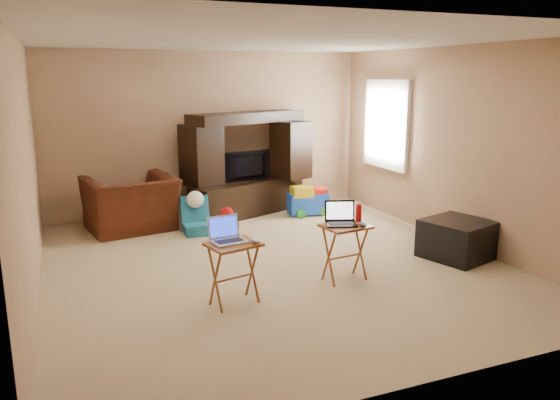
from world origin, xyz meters
name	(u,v)px	position (x,y,z in m)	size (l,w,h in m)	color
floor	(273,264)	(0.00, 0.00, 0.00)	(5.50, 5.50, 0.00)	beige
ceiling	(273,40)	(0.00, 0.00, 2.50)	(5.50, 5.50, 0.00)	silver
wall_back	(209,133)	(0.00, 2.75, 1.25)	(5.00, 5.00, 0.00)	tan
wall_front	(427,214)	(0.00, -2.75, 1.25)	(5.00, 5.00, 0.00)	tan
wall_left	(26,171)	(-2.50, 0.00, 1.25)	(5.50, 5.50, 0.00)	tan
wall_right	(455,146)	(2.50, 0.00, 1.25)	(5.50, 5.50, 0.00)	tan
window_pane	(387,124)	(2.48, 1.55, 1.40)	(1.20, 1.20, 0.00)	white
window_frame	(386,124)	(2.46, 1.55, 1.40)	(0.06, 1.14, 1.34)	white
entertainment_center	(248,164)	(0.48, 2.31, 0.79)	(1.94, 0.49, 1.59)	black
television	(249,167)	(0.48, 2.26, 0.76)	(0.81, 0.11, 0.46)	black
recliner	(131,204)	(-1.33, 2.05, 0.38)	(1.17, 1.02, 0.76)	#471C0F
child_rocker	(198,216)	(-0.51, 1.54, 0.26)	(0.39, 0.44, 0.51)	#176181
plush_toy	(227,220)	(-0.14, 1.38, 0.19)	(0.34, 0.29, 0.38)	red
push_toy	(308,200)	(1.34, 1.93, 0.23)	(0.62, 0.44, 0.46)	blue
ottoman	(458,239)	(2.12, -0.62, 0.23)	(0.71, 0.71, 0.46)	black
tray_table_left	(234,274)	(-0.76, -0.92, 0.30)	(0.46, 0.37, 0.60)	#9B5625
tray_table_right	(345,253)	(0.51, -0.77, 0.30)	(0.47, 0.37, 0.61)	#985125
laptop_left	(229,230)	(-0.79, -0.89, 0.72)	(0.32, 0.26, 0.24)	silver
laptop_right	(342,214)	(0.47, -0.75, 0.73)	(0.32, 0.26, 0.24)	black
mouse_left	(255,240)	(-0.57, -0.99, 0.63)	(0.08, 0.12, 0.05)	white
mouse_right	(362,224)	(0.64, -0.89, 0.63)	(0.08, 0.12, 0.05)	#3A3A3F
water_bottle	(359,213)	(0.71, -0.69, 0.70)	(0.06, 0.06, 0.19)	red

